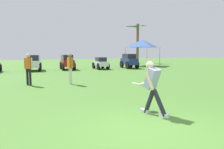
{
  "coord_description": "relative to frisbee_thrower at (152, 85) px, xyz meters",
  "views": [
    {
      "loc": [
        -2.35,
        -3.95,
        1.7
      ],
      "look_at": [
        0.2,
        2.94,
        0.9
      ],
      "focal_mm": 35.0,
      "sensor_mm": 36.0,
      "label": 1
    }
  ],
  "objects": [
    {
      "name": "teammate_midfield",
      "position": [
        -3.13,
        6.46,
        0.14
      ],
      "size": [
        0.41,
        0.39,
        1.56
      ],
      "color": "black",
      "rests_on": "ground_plane"
    },
    {
      "name": "parked_car_slot_c",
      "position": [
        -2.78,
        14.81,
        -0.08
      ],
      "size": [
        1.32,
        2.47,
        1.34
      ],
      "color": "silver",
      "rests_on": "ground_plane"
    },
    {
      "name": "event_tent",
      "position": [
        8.79,
        17.09,
        1.71
      ],
      "size": [
        3.01,
        3.01,
        2.94
      ],
      "color": "#B2B5BA",
      "rests_on": "ground_plane"
    },
    {
      "name": "teammate_near_sideline",
      "position": [
        -1.15,
        6.08,
        0.14
      ],
      "size": [
        0.25,
        0.5,
        1.56
      ],
      "color": "silver",
      "rests_on": "ground_plane"
    },
    {
      "name": "parked_car_slot_e",
      "position": [
        3.07,
        14.44,
        -0.24
      ],
      "size": [
        1.09,
        2.2,
        1.1
      ],
      "color": "silver",
      "rests_on": "ground_plane"
    },
    {
      "name": "frisbee_thrower",
      "position": [
        0.0,
        0.0,
        0.0
      ],
      "size": [
        0.52,
        1.09,
        1.43
      ],
      "color": "#23232D",
      "rests_on": "ground_plane"
    },
    {
      "name": "parked_car_slot_d",
      "position": [
        0.06,
        14.95,
        -0.08
      ],
      "size": [
        1.17,
        2.41,
        1.34
      ],
      "color": "maroon",
      "rests_on": "ground_plane"
    },
    {
      "name": "parked_car_slot_f",
      "position": [
        6.0,
        14.47,
        -0.06
      ],
      "size": [
        1.26,
        2.39,
        1.4
      ],
      "color": "navy",
      "rests_on": "ground_plane"
    },
    {
      "name": "palm_tree_left_of_centre",
      "position": [
        10.99,
        22.59,
        2.31
      ],
      "size": [
        3.02,
        3.31,
        5.39
      ],
      "color": "brown",
      "rests_on": "ground_plane"
    },
    {
      "name": "frisbee_in_flight",
      "position": [
        -0.1,
        0.69,
        -0.06
      ],
      "size": [
        0.31,
        0.31,
        0.09
      ],
      "color": "white"
    },
    {
      "name": "ground_plane",
      "position": [
        -0.63,
        -1.03,
        -0.8
      ],
      "size": [
        80.0,
        80.0,
        0.0
      ],
      "primitive_type": "plane",
      "color": "#44732C"
    }
  ]
}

